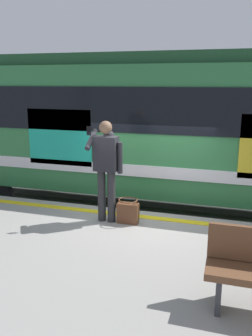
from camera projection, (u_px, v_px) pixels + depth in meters
name	position (u px, v px, depth m)	size (l,w,h in m)	color
ground_plane	(142.00, 254.00, 7.03)	(23.98, 23.98, 0.00)	#4C4742
platform	(95.00, 311.00, 4.58)	(15.34, 5.04, 0.92)	gray
safety_line	(139.00, 216.00, 6.53)	(15.03, 0.16, 0.01)	yellow
track_rail_near	(156.00, 226.00, 8.19)	(19.94, 0.08, 0.16)	slate
track_rail_far	(167.00, 206.00, 9.53)	(19.94, 0.08, 0.16)	slate
train_carriage	(173.00, 122.00, 8.24)	(12.52, 2.91, 3.73)	#2D723F
passenger	(106.00, 163.00, 6.09)	(0.57, 0.55, 1.78)	#262628
handbag	(128.00, 212.00, 6.20)	(0.37, 0.33, 0.43)	#59331E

